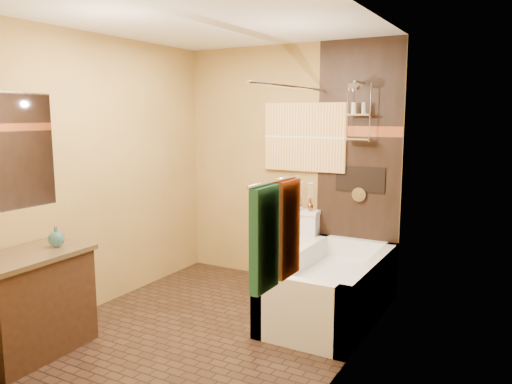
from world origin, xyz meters
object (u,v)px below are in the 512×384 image
Objects in this scene: sunset_painting at (304,137)px; vanity at (30,303)px; toilet at (292,251)px; bathtub at (331,292)px.

sunset_painting is 2.96m from vanity.
sunset_painting is 1.12× the size of toilet.
bathtub is 0.78m from toilet.
bathtub is 2.46m from vanity.
toilet is 2.48m from vanity.
sunset_painting is 0.60× the size of bathtub.
vanity is (-1.12, -2.48, -1.16)m from sunset_painting.
bathtub is at bearing 43.68° from vanity.
toilet reaches higher than bathtub.
sunset_painting is 1.17m from toilet.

